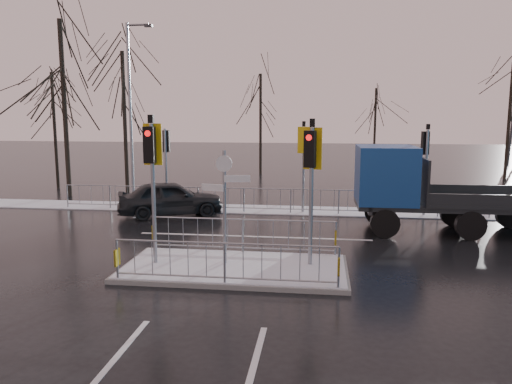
# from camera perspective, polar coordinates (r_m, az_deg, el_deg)

# --- Properties ---
(ground) EXTENTS (120.00, 120.00, 0.00)m
(ground) POSITION_cam_1_polar(r_m,az_deg,el_deg) (13.57, -2.45, -8.98)
(ground) COLOR black
(ground) RESTS_ON ground
(snow_verge) EXTENTS (30.00, 2.00, 0.04)m
(snow_verge) POSITION_cam_1_polar(r_m,az_deg,el_deg) (21.83, 1.44, -2.04)
(snow_verge) COLOR silver
(snow_verge) RESTS_ON ground
(lane_markings) EXTENTS (8.00, 11.38, 0.01)m
(lane_markings) POSITION_cam_1_polar(r_m,az_deg,el_deg) (13.26, -2.70, -9.40)
(lane_markings) COLOR silver
(lane_markings) RESTS_ON ground
(traffic_island) EXTENTS (6.00, 3.04, 4.15)m
(traffic_island) POSITION_cam_1_polar(r_m,az_deg,el_deg) (13.47, -2.50, -7.38)
(traffic_island) COLOR slate
(traffic_island) RESTS_ON ground
(far_kerb_fixtures) EXTENTS (18.00, 0.65, 3.83)m
(far_kerb_fixtures) POSITION_cam_1_polar(r_m,az_deg,el_deg) (21.14, 2.10, 0.34)
(far_kerb_fixtures) COLOR gray
(far_kerb_fixtures) RESTS_ON ground
(car_far_lane) EXTENTS (4.61, 3.22, 1.46)m
(car_far_lane) POSITION_cam_1_polar(r_m,az_deg,el_deg) (20.86, -9.74, -0.71)
(car_far_lane) COLOR black
(car_far_lane) RESTS_ON ground
(flatbed_truck) EXTENTS (6.60, 2.46, 3.05)m
(flatbed_truck) POSITION_cam_1_polar(r_m,az_deg,el_deg) (18.49, 17.42, 0.58)
(flatbed_truck) COLOR black
(flatbed_truck) RESTS_ON ground
(tree_near_a) EXTENTS (4.75, 4.75, 8.97)m
(tree_near_a) POSITION_cam_1_polar(r_m,az_deg,el_deg) (27.00, -21.23, 12.45)
(tree_near_a) COLOR black
(tree_near_a) RESTS_ON ground
(tree_near_b) EXTENTS (4.00, 4.00, 7.55)m
(tree_near_b) POSITION_cam_1_polar(r_m,az_deg,el_deg) (27.24, -14.88, 10.68)
(tree_near_b) COLOR black
(tree_near_b) RESTS_ON ground
(tree_near_c) EXTENTS (3.50, 3.50, 6.61)m
(tree_near_c) POSITION_cam_1_polar(r_m,az_deg,el_deg) (30.09, -22.14, 8.90)
(tree_near_c) COLOR black
(tree_near_c) RESTS_ON ground
(tree_far_a) EXTENTS (3.75, 3.75, 7.08)m
(tree_far_a) POSITION_cam_1_polar(r_m,az_deg,el_deg) (34.98, 0.53, 9.99)
(tree_far_a) COLOR black
(tree_far_a) RESTS_ON ground
(tree_far_b) EXTENTS (3.25, 3.25, 6.14)m
(tree_far_b) POSITION_cam_1_polar(r_m,az_deg,el_deg) (36.91, 13.49, 8.69)
(tree_far_b) COLOR black
(tree_far_b) RESTS_ON ground
(tree_far_c) EXTENTS (4.00, 4.00, 7.55)m
(tree_far_c) POSITION_cam_1_polar(r_m,az_deg,el_deg) (35.72, 27.10, 9.52)
(tree_far_c) COLOR black
(tree_far_c) RESTS_ON ground
(street_lamp_left) EXTENTS (1.25, 0.18, 8.20)m
(street_lamp_left) POSITION_cam_1_polar(r_m,az_deg,el_deg) (23.86, -14.04, 9.43)
(street_lamp_left) COLOR gray
(street_lamp_left) RESTS_ON ground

